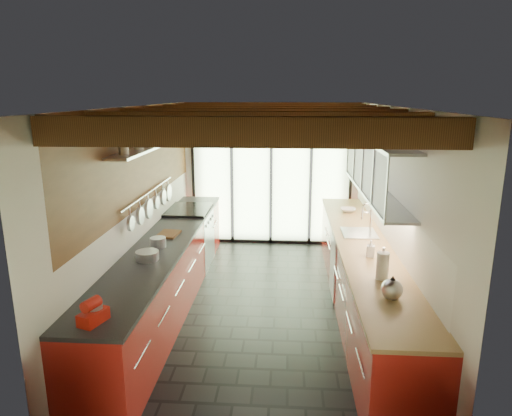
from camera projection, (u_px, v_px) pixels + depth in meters
The scene contains 18 objects.
ground at pixel (263, 307), 6.06m from camera, with size 5.50×5.50×0.00m, color black.
room_shell at pixel (263, 184), 5.66m from camera, with size 5.50×5.50×5.50m.
ceiling_beams at pixel (265, 117), 5.83m from camera, with size 3.14×5.06×4.90m.
glass_door at pixel (271, 156), 8.26m from camera, with size 2.95×0.10×2.90m.
left_counter at pixel (167, 272), 6.03m from camera, with size 0.68×5.00×0.92m.
range_stove at pixel (190, 238), 7.43m from camera, with size 0.66×0.90×0.97m.
right_counter at pixel (362, 277), 5.86m from camera, with size 0.68×5.00×0.92m.
sink_assembly at pixel (360, 231), 6.13m from camera, with size 0.45×0.52×0.43m.
upper_cabinets_right at pixel (377, 166), 5.80m from camera, with size 0.34×3.00×3.00m.
left_wall_fixtures at pixel (152, 168), 5.96m from camera, with size 0.28×2.60×0.96m.
stand_mixer at pixel (93, 313), 3.73m from camera, with size 0.21×0.28×0.22m.
pot_large at pixel (158, 242), 5.58m from camera, with size 0.19×0.19×0.12m, color silver.
pot_small at pixel (147, 255), 5.16m from camera, with size 0.26×0.26×0.10m, color silver.
cutting_board at pixel (168, 234), 6.06m from camera, with size 0.25×0.35×0.03m, color brown.
kettle at pixel (392, 288), 4.16m from camera, with size 0.23×0.26×0.23m.
paper_towel at pixel (383, 266), 4.59m from camera, with size 0.15×0.15×0.34m.
soap_bottle at pixel (371, 248), 5.24m from camera, with size 0.09×0.09×0.20m, color silver.
bowl at pixel (348, 210), 7.25m from camera, with size 0.24×0.24×0.06m, color silver.
Camera 1 is at (0.30, -5.55, 2.75)m, focal length 32.00 mm.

